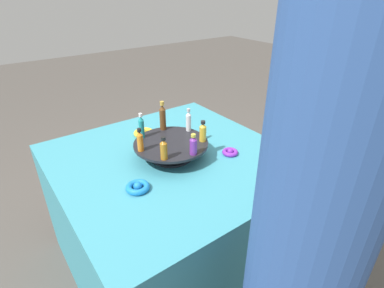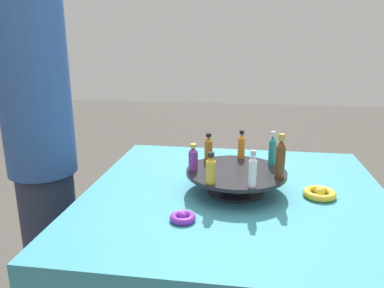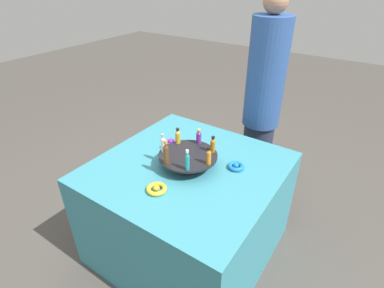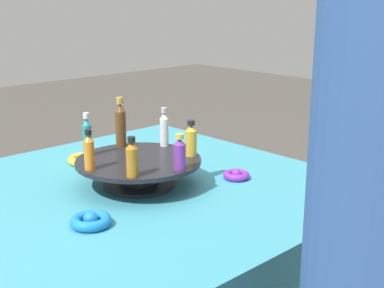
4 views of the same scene
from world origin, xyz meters
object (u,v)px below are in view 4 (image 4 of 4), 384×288
Objects in this scene: display_stand at (139,168)px; ribbon_bow_blue at (91,221)px; bottle_clear at (164,128)px; bottle_orange at (89,151)px; bottle_purple at (180,153)px; bottle_gold at (191,140)px; bottle_teal at (87,136)px; bottle_brown at (121,124)px; ribbon_bow_purple at (236,175)px; bottle_amber at (132,158)px; ribbon_bow_gold at (85,159)px.

display_stand is 3.60× the size of ribbon_bow_blue.
bottle_clear is 1.09× the size of bottle_orange.
bottle_purple is 0.24m from bottle_clear.
bottle_gold is 0.30m from bottle_teal.
bottle_brown is 0.44m from ribbon_bow_blue.
ribbon_bow_purple is at bearing 34.42° from bottle_brown.
bottle_amber is at bearing 101.38° from ribbon_bow_blue.
ribbon_bow_purple is at bearing 58.59° from bottle_gold.
display_stand is 0.29m from ribbon_bow_gold.
display_stand is 0.17m from bottle_gold.
bottle_brown is at bearing 16.00° from ribbon_bow_gold.
ribbon_bow_purple is 0.50m from ribbon_bow_gold.
display_stand is 0.17m from bottle_orange.
bottle_purple is 0.89× the size of bottle_orange.
bottle_amber is (0.24, -0.02, -0.01)m from bottle_teal.
bottle_teal is at bearing -28.80° from ribbon_bow_gold.
bottle_purple is 0.99× the size of ribbon_bow_blue.
bottle_purple reaches higher than ribbon_bow_gold.
bottle_teal is at bearing -133.51° from bottle_gold.
bottle_gold is 0.13m from bottle_clear.
bottle_clear is 0.26m from ribbon_bow_purple.
bottle_orange is 1.04× the size of bottle_amber.
bottle_brown is at bearing 175.06° from bottle_purple.
bottle_gold is at bearing 97.91° from bottle_amber.
display_stand is at bearing -1.01° from ribbon_bow_gold.
bottle_amber is 0.19m from ribbon_bow_blue.
bottle_brown is 1.34× the size of ribbon_bow_gold.
display_stand is 3.16× the size of ribbon_bow_gold.
ribbon_bow_blue reaches higher than ribbon_bow_purple.
bottle_brown is at bearing 97.91° from bottle_teal.
bottle_teal is 0.45m from ribbon_bow_purple.
bottle_teal is at bearing 147.69° from ribbon_bow_blue.
bottle_brown is 0.13m from bottle_teal.
bottle_clear is 1.51× the size of ribbon_bow_purple.
ribbon_bow_blue is at bearing -46.42° from bottle_brown.
bottle_gold is 0.99× the size of bottle_amber.
bottle_teal is (-0.07, -0.23, 0.00)m from bottle_clear.
ribbon_bow_gold is at bearing -149.76° from bottle_clear.
bottle_brown is 1.43× the size of bottle_amber.
bottle_gold is 0.41m from ribbon_bow_gold.
bottle_gold is at bearing 72.20° from bottle_orange.
bottle_orange is at bearing -159.23° from bottle_amber.
bottle_clear is 0.79× the size of bottle_brown.
bottle_orange is at bearing -30.66° from bottle_teal.
ribbon_bow_purple is (-0.00, 0.23, -0.11)m from bottle_purple.
bottle_clear is at bearing 123.63° from bottle_amber.
bottle_teal is 1.15× the size of bottle_orange.
bottle_brown reaches higher than bottle_teal.
bottle_purple is 0.65× the size of bottle_brown.
bottle_clear reaches higher than display_stand.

